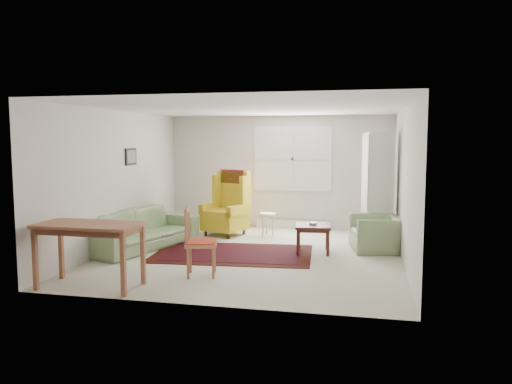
% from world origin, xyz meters
% --- Properties ---
extents(room, '(5.04, 5.54, 2.51)m').
position_xyz_m(room, '(0.02, 0.21, 1.26)').
color(room, beige).
rests_on(room, ground).
extents(rug, '(2.83, 1.95, 0.03)m').
position_xyz_m(rug, '(-0.33, -0.06, 0.01)').
color(rug, black).
rests_on(rug, ground).
extents(sofa, '(1.53, 2.55, 0.96)m').
position_xyz_m(sofa, '(-2.10, 0.07, 0.48)').
color(sofa, gray).
rests_on(sofa, ground).
extents(armchair, '(1.00, 1.10, 0.74)m').
position_xyz_m(armchair, '(2.10, 0.76, 0.37)').
color(armchair, gray).
rests_on(armchair, ground).
extents(wingback_chair, '(1.00, 1.03, 1.35)m').
position_xyz_m(wingback_chair, '(-0.94, 1.57, 0.67)').
color(wingback_chair, gold).
rests_on(wingback_chair, ground).
extents(coffee_table, '(0.66, 0.66, 0.50)m').
position_xyz_m(coffee_table, '(1.01, 0.35, 0.25)').
color(coffee_table, '#431A14').
rests_on(coffee_table, ground).
extents(stool, '(0.40, 0.40, 0.46)m').
position_xyz_m(stool, '(-0.08, 1.78, 0.23)').
color(stool, white).
rests_on(stool, ground).
extents(cabinet, '(0.56, 0.90, 2.11)m').
position_xyz_m(cabinet, '(2.10, 1.62, 1.05)').
color(cabinet, silver).
rests_on(cabinet, ground).
extents(desk, '(1.37, 0.69, 0.87)m').
position_xyz_m(desk, '(-1.69, -2.35, 0.43)').
color(desk, '#995B3D').
rests_on(desk, ground).
extents(desk_chair, '(0.54, 0.54, 1.01)m').
position_xyz_m(desk_chair, '(-0.41, -1.51, 0.50)').
color(desk_chair, '#995B3D').
rests_on(desk_chair, ground).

